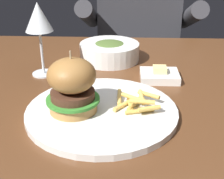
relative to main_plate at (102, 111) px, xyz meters
The scene contains 8 objects.
dining_table 0.17m from the main_plate, 61.26° to the left, with size 1.46×0.91×0.74m.
main_plate is the anchor object (origin of this frame).
burger_sandwich 0.09m from the main_plate, behind, with size 0.11×0.11×0.13m.
fries_pile 0.07m from the main_plate, ahead, with size 0.10×0.11×0.03m.
wine_glass 0.31m from the main_plate, 129.61° to the left, with size 0.07×0.07×0.19m.
butter_dish 0.23m from the main_plate, 54.04° to the left, with size 0.10×0.08×0.04m.
soup_bowl 0.33m from the main_plate, 90.17° to the left, with size 0.18×0.18×0.06m.
diner_person 0.88m from the main_plate, 83.08° to the left, with size 0.51×0.36×1.18m.
Camera 1 is at (-0.02, -0.69, 1.07)m, focal length 50.00 mm.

